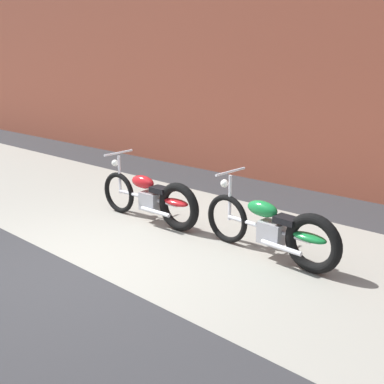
{
  "coord_description": "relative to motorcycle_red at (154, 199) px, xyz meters",
  "views": [
    {
      "loc": [
        4.13,
        -2.76,
        2.37
      ],
      "look_at": [
        0.52,
        1.42,
        0.75
      ],
      "focal_mm": 40.96,
      "sensor_mm": 36.0,
      "label": 1
    }
  ],
  "objects": [
    {
      "name": "ground_plane",
      "position": [
        0.48,
        -1.68,
        -0.4
      ],
      "size": [
        80.0,
        80.0,
        0.0
      ],
      "primitive_type": "plane",
      "color": "#2D2D30"
    },
    {
      "name": "sidewalk_slab",
      "position": [
        0.48,
        0.07,
        -0.4
      ],
      "size": [
        36.0,
        3.5,
        0.01
      ],
      "primitive_type": "cube",
      "color": "gray",
      "rests_on": "ground"
    },
    {
      "name": "brick_building_wall",
      "position": [
        0.48,
        3.52,
        2.15
      ],
      "size": [
        36.0,
        0.5,
        5.1
      ],
      "primitive_type": "cube",
      "color": "brown",
      "rests_on": "ground"
    },
    {
      "name": "motorcycle_red",
      "position": [
        0.0,
        0.0,
        0.0
      ],
      "size": [
        2.01,
        0.58,
        1.03
      ],
      "rotation": [
        0.0,
        0.0,
        3.17
      ],
      "color": "black",
      "rests_on": "ground"
    },
    {
      "name": "motorcycle_green",
      "position": [
        2.09,
        0.07,
        0.0
      ],
      "size": [
        2.01,
        0.58,
        1.03
      ],
      "rotation": [
        0.0,
        0.0,
        3.08
      ],
      "color": "black",
      "rests_on": "ground"
    }
  ]
}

